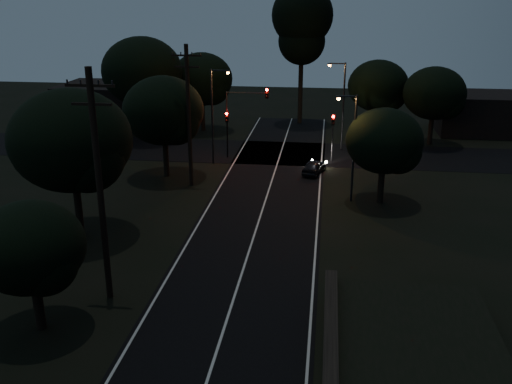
# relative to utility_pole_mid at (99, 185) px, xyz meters

# --- Properties ---
(road_surface) EXTENTS (60.00, 70.00, 0.03)m
(road_surface) POSITION_rel_utility_pole_mid_xyz_m (6.00, 16.12, -5.73)
(road_surface) COLOR black
(road_surface) RESTS_ON ground
(utility_pole_mid) EXTENTS (2.20, 0.30, 11.00)m
(utility_pole_mid) POSITION_rel_utility_pole_mid_xyz_m (0.00, 0.00, 0.00)
(utility_pole_mid) COLOR black
(utility_pole_mid) RESTS_ON ground
(utility_pole_far) EXTENTS (2.20, 0.30, 10.50)m
(utility_pole_far) POSITION_rel_utility_pole_mid_xyz_m (0.00, 17.00, -0.25)
(utility_pole_far) COLOR black
(utility_pole_far) RESTS_ON ground
(tree_left_b) EXTENTS (4.61, 4.61, 5.86)m
(tree_left_b) POSITION_rel_utility_pole_mid_xyz_m (-1.84, -3.09, -1.94)
(tree_left_b) COLOR black
(tree_left_b) RESTS_ON ground
(tree_left_c) EXTENTS (7.04, 7.04, 8.89)m
(tree_left_c) POSITION_rel_utility_pole_mid_xyz_m (-4.25, 6.86, 0.01)
(tree_left_c) COLOR black
(tree_left_c) RESTS_ON ground
(tree_left_d) EXTENTS (6.28, 6.28, 7.97)m
(tree_left_d) POSITION_rel_utility_pole_mid_xyz_m (-2.28, 18.87, -0.57)
(tree_left_d) COLOR black
(tree_left_d) RESTS_ON ground
(tree_far_nw) EXTENTS (6.42, 6.42, 8.13)m
(tree_far_nw) POSITION_rel_utility_pole_mid_xyz_m (-2.77, 34.87, -0.47)
(tree_far_nw) COLOR black
(tree_far_nw) RESTS_ON ground
(tree_far_w) EXTENTS (7.82, 7.82, 9.97)m
(tree_far_w) POSITION_rel_utility_pole_mid_xyz_m (-7.72, 30.84, 0.75)
(tree_far_w) COLOR black
(tree_far_w) RESTS_ON ground
(tree_far_ne) EXTENTS (6.04, 6.04, 7.64)m
(tree_far_ne) POSITION_rel_utility_pole_mid_xyz_m (15.21, 34.88, -0.80)
(tree_far_ne) COLOR black
(tree_far_ne) RESTS_ON ground
(tree_far_e) EXTENTS (5.85, 5.85, 7.42)m
(tree_far_e) POSITION_rel_utility_pole_mid_xyz_m (20.21, 31.88, -0.93)
(tree_far_e) COLOR black
(tree_far_e) RESTS_ON ground
(tree_right_a) EXTENTS (5.24, 5.24, 6.66)m
(tree_right_a) POSITION_rel_utility_pole_mid_xyz_m (14.19, 14.89, -1.42)
(tree_right_a) COLOR black
(tree_right_a) RESTS_ON ground
(tall_pine) EXTENTS (6.54, 6.54, 14.86)m
(tall_pine) POSITION_rel_utility_pole_mid_xyz_m (7.00, 40.00, 4.98)
(tall_pine) COLOR black
(tall_pine) RESTS_ON ground
(building_left) EXTENTS (10.00, 8.00, 4.40)m
(building_left) POSITION_rel_utility_pole_mid_xyz_m (-14.00, 37.00, -3.54)
(building_left) COLOR black
(building_left) RESTS_ON ground
(building_right) EXTENTS (9.00, 7.00, 4.00)m
(building_right) POSITION_rel_utility_pole_mid_xyz_m (26.00, 38.00, -3.74)
(building_right) COLOR black
(building_right) RESTS_ON ground
(signal_left) EXTENTS (0.28, 0.35, 4.10)m
(signal_left) POSITION_rel_utility_pole_mid_xyz_m (1.40, 24.99, -2.90)
(signal_left) COLOR black
(signal_left) RESTS_ON ground
(signal_right) EXTENTS (0.28, 0.35, 4.10)m
(signal_right) POSITION_rel_utility_pole_mid_xyz_m (10.60, 24.99, -2.90)
(signal_right) COLOR black
(signal_right) RESTS_ON ground
(signal_mast) EXTENTS (3.70, 0.35, 6.25)m
(signal_mast) POSITION_rel_utility_pole_mid_xyz_m (3.09, 24.99, -1.40)
(signal_mast) COLOR black
(signal_mast) RESTS_ON ground
(streetlight_a) EXTENTS (1.66, 0.26, 8.00)m
(streetlight_a) POSITION_rel_utility_pole_mid_xyz_m (0.69, 23.00, -1.10)
(streetlight_a) COLOR black
(streetlight_a) RESTS_ON ground
(streetlight_b) EXTENTS (1.66, 0.26, 8.00)m
(streetlight_b) POSITION_rel_utility_pole_mid_xyz_m (11.31, 29.00, -1.10)
(streetlight_b) COLOR black
(streetlight_b) RESTS_ON ground
(streetlight_c) EXTENTS (1.46, 0.26, 7.50)m
(streetlight_c) POSITION_rel_utility_pole_mid_xyz_m (11.83, 15.00, -1.39)
(streetlight_c) COLOR black
(streetlight_c) RESTS_ON ground
(car) EXTENTS (2.11, 3.59, 1.15)m
(car) POSITION_rel_utility_pole_mid_xyz_m (9.20, 21.14, -5.17)
(car) COLOR black
(car) RESTS_ON ground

